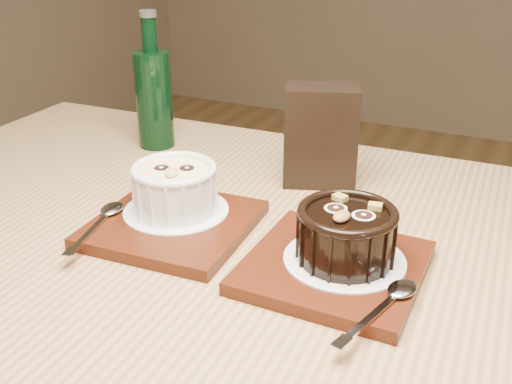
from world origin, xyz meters
TOP-DOWN VIEW (x-y plane):
  - table at (-0.08, -0.24)m, footprint 1.22×0.84m
  - tray_left at (-0.20, -0.23)m, footprint 0.19×0.19m
  - doily_left at (-0.21, -0.21)m, footprint 0.13×0.13m
  - ramekin_white at (-0.21, -0.21)m, footprint 0.10×0.10m
  - spoon_left at (-0.27, -0.27)m, footprint 0.06×0.14m
  - tray_right at (0.01, -0.23)m, footprint 0.18×0.18m
  - doily_right at (0.02, -0.23)m, footprint 0.13×0.13m
  - ramekin_dark at (0.02, -0.23)m, footprint 0.10×0.10m
  - spoon_right at (0.08, -0.29)m, footprint 0.06×0.14m
  - condiment_stand at (-0.09, -0.02)m, footprint 0.11×0.09m
  - green_bottle at (-0.38, 0.01)m, footprint 0.06×0.06m

SIDE VIEW (x-z plane):
  - table at x=-0.08m, z-range 0.28..1.03m
  - tray_left at x=-0.20m, z-range 0.75..0.76m
  - tray_right at x=0.01m, z-range 0.75..0.76m
  - doily_left at x=-0.21m, z-range 0.77..0.77m
  - doily_right at x=0.02m, z-range 0.77..0.77m
  - spoon_left at x=-0.27m, z-range 0.77..0.77m
  - spoon_right at x=0.08m, z-range 0.77..0.77m
  - ramekin_white at x=-0.21m, z-range 0.77..0.83m
  - ramekin_dark at x=0.02m, z-range 0.77..0.83m
  - condiment_stand at x=-0.09m, z-range 0.75..0.89m
  - green_bottle at x=-0.38m, z-range 0.73..0.94m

